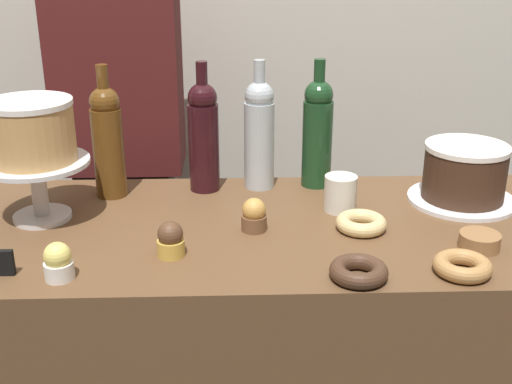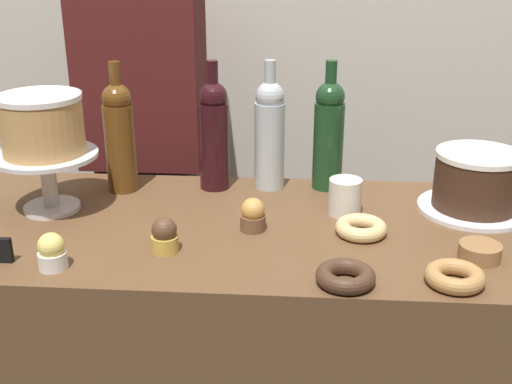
{
  "view_description": "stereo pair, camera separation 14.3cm",
  "coord_description": "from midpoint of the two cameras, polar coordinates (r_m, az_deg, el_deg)",
  "views": [
    {
      "loc": [
        -0.05,
        -1.33,
        1.51
      ],
      "look_at": [
        0.0,
        0.0,
        0.98
      ],
      "focal_mm": 45.92,
      "sensor_mm": 36.0,
      "label": 1
    },
    {
      "loc": [
        0.1,
        -1.33,
        1.51
      ],
      "look_at": [
        0.0,
        0.0,
        0.98
      ],
      "focal_mm": 45.92,
      "sensor_mm": 36.0,
      "label": 2
    }
  ],
  "objects": [
    {
      "name": "cupcake_caramel",
      "position": [
        1.43,
        2.6,
        -2.1
      ],
      "size": [
        0.06,
        0.06,
        0.07
      ],
      "color": "brown",
      "rests_on": "display_counter"
    },
    {
      "name": "chocolate_round_cake",
      "position": [
        1.62,
        21.12,
        0.97
      ],
      "size": [
        0.2,
        0.2,
        0.13
      ],
      "color": "#3D2619",
      "rests_on": "silver_serving_platter"
    },
    {
      "name": "cookie_stack",
      "position": [
        1.41,
        21.73,
        -4.93
      ],
      "size": [
        0.08,
        0.08,
        0.03
      ],
      "color": "olive",
      "rests_on": "display_counter"
    },
    {
      "name": "silver_serving_platter",
      "position": [
        1.65,
        20.79,
        -1.38
      ],
      "size": [
        0.26,
        0.26,
        0.01
      ],
      "color": "white",
      "rests_on": "display_counter"
    },
    {
      "name": "wine_bottle_clear",
      "position": [
        1.64,
        3.71,
        5.14
      ],
      "size": [
        0.08,
        0.08,
        0.33
      ],
      "color": "#B2BCC1",
      "rests_on": "display_counter"
    },
    {
      "name": "wine_bottle_dark_red",
      "position": [
        1.63,
        -1.19,
        5.11
      ],
      "size": [
        0.08,
        0.08,
        0.33
      ],
      "color": "black",
      "rests_on": "display_counter"
    },
    {
      "name": "cupcake_lemon",
      "position": [
        1.31,
        -14.4,
        -5.16
      ],
      "size": [
        0.06,
        0.06,
        0.07
      ],
      "color": "white",
      "rests_on": "display_counter"
    },
    {
      "name": "cake_stand_pedestal",
      "position": [
        1.56,
        -15.23,
        1.7
      ],
      "size": [
        0.24,
        0.24,
        0.14
      ],
      "color": "silver",
      "rests_on": "display_counter"
    },
    {
      "name": "back_wall",
      "position": [
        2.22,
        3.66,
        16.26
      ],
      "size": [
        6.0,
        0.05,
        2.6
      ],
      "color": "beige",
      "rests_on": "ground_plane"
    },
    {
      "name": "donut_maple",
      "position": [
        1.3,
        20.03,
        -7.02
      ],
      "size": [
        0.11,
        0.11,
        0.03
      ],
      "color": "#B27F47",
      "rests_on": "display_counter"
    },
    {
      "name": "wine_bottle_amber",
      "position": [
        1.64,
        -9.36,
        4.88
      ],
      "size": [
        0.08,
        0.08,
        0.33
      ],
      "color": "#5B3814",
      "rests_on": "display_counter"
    },
    {
      "name": "donut_chocolate",
      "position": [
        1.25,
        11.12,
        -7.29
      ],
      "size": [
        0.11,
        0.11,
        0.03
      ],
      "color": "#472D1E",
      "rests_on": "display_counter"
    },
    {
      "name": "barista_figure",
      "position": [
        2.05,
        -7.51,
        2.41
      ],
      "size": [
        0.36,
        0.22,
        1.6
      ],
      "color": "black",
      "rests_on": "ground_plane"
    },
    {
      "name": "white_layer_cake",
      "position": [
        1.53,
        -15.64,
        5.67
      ],
      "size": [
        0.19,
        0.19,
        0.14
      ],
      "color": "tan",
      "rests_on": "cake_stand_pedestal"
    },
    {
      "name": "wine_bottle_green",
      "position": [
        1.65,
        8.84,
        5.05
      ],
      "size": [
        0.08,
        0.08,
        0.33
      ],
      "color": "#193D1E",
      "rests_on": "display_counter"
    },
    {
      "name": "cupcake_chocolate",
      "position": [
        1.34,
        -4.95,
        -3.88
      ],
      "size": [
        0.06,
        0.06,
        0.07
      ],
      "color": "gold",
      "rests_on": "display_counter"
    },
    {
      "name": "coffee_cup_ceramic",
      "position": [
        1.53,
        10.43,
        -0.47
      ],
      "size": [
        0.08,
        0.08,
        0.08
      ],
      "color": "silver",
      "rests_on": "display_counter"
    },
    {
      "name": "donut_glazed",
      "position": [
        1.44,
        11.97,
        -3.14
      ],
      "size": [
        0.11,
        0.11,
        0.03
      ],
      "color": "#E0C17F",
      "rests_on": "display_counter"
    }
  ]
}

